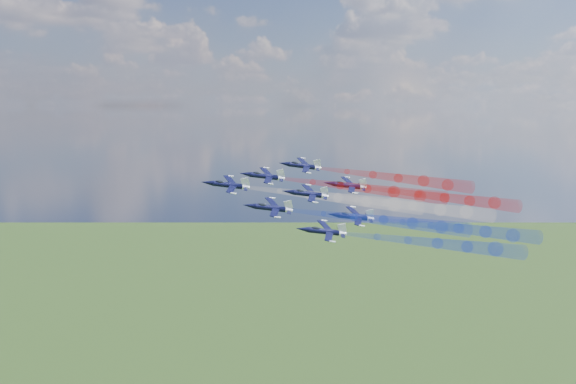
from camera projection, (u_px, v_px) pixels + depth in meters
jet_lead at (228, 185)px, 171.52m from camera, size 15.70×14.82×8.25m
trail_lead at (338, 198)px, 177.91m from camera, size 42.94×25.65×11.75m
jet_inner_left at (270, 208)px, 164.62m from camera, size 15.70×14.82×8.25m
trail_inner_left at (383, 220)px, 171.01m from camera, size 42.94×25.65×11.75m
jet_inner_right at (264, 176)px, 181.61m from camera, size 15.70×14.82×8.25m
trail_inner_right at (367, 189)px, 188.01m from camera, size 42.94×25.65×11.75m
jet_outer_left at (324, 231)px, 160.31m from camera, size 15.70×14.82×8.25m
trail_outer_left at (438, 243)px, 166.71m from camera, size 42.94×25.65×11.75m
jet_center_third at (307, 194)px, 175.04m from camera, size 15.70×14.82×8.25m
trail_center_third at (413, 206)px, 181.43m from camera, size 42.94×25.65×11.75m
jet_outer_right at (302, 166)px, 192.25m from camera, size 15.70×14.82×8.25m
trail_outer_right at (398, 178)px, 198.64m from camera, size 42.94×25.65×11.75m
jet_rear_left at (353, 217)px, 171.36m from camera, size 15.70×14.82×8.25m
trail_rear_left at (459, 228)px, 177.75m from camera, size 42.94×25.65×11.75m
jet_rear_right at (347, 185)px, 187.05m from camera, size 15.70×14.82×8.25m
trail_rear_right at (445, 197)px, 193.45m from camera, size 42.94×25.65×11.75m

